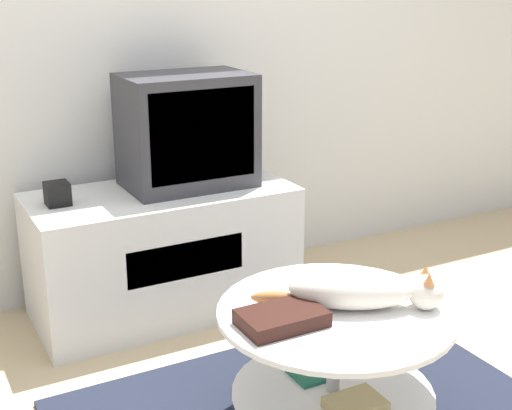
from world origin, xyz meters
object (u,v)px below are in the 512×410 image
(tv, at_px, (187,131))
(cat, at_px, (361,289))
(dvd_box, at_px, (282,318))
(speaker, at_px, (57,194))

(tv, relative_size, cat, 1.01)
(dvd_box, bearing_deg, cat, -2.84)
(dvd_box, xyz_separation_m, cat, (0.28, -0.01, 0.04))
(speaker, distance_m, dvd_box, 1.21)
(tv, xyz_separation_m, speaker, (-0.57, -0.01, -0.20))
(cat, bearing_deg, speaker, 149.87)
(speaker, distance_m, cat, 1.33)
(tv, height_order, speaker, tv)
(speaker, xyz_separation_m, cat, (0.66, -1.16, -0.09))
(speaker, xyz_separation_m, dvd_box, (0.38, -1.14, -0.13))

